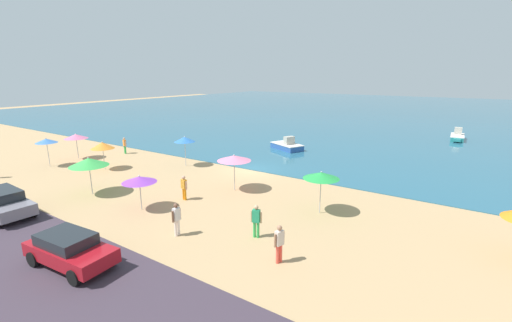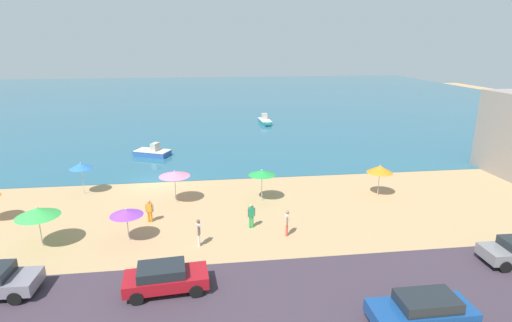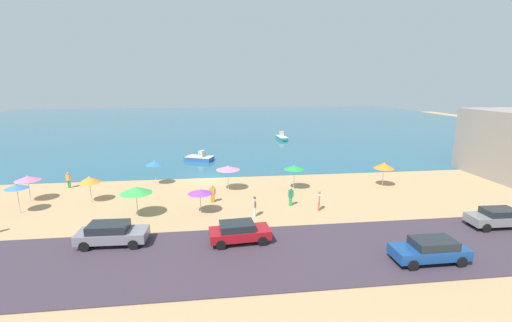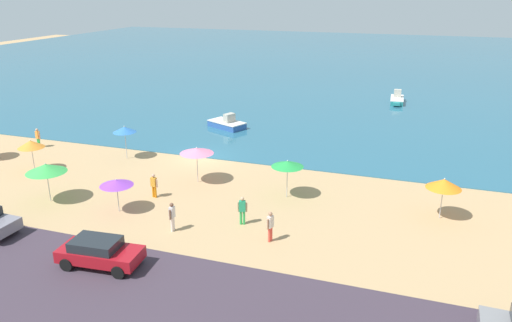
% 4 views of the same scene
% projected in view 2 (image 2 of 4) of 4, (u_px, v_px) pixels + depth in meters
% --- Properties ---
extents(ground_plane, '(160.00, 160.00, 0.00)m').
position_uv_depth(ground_plane, '(157.00, 182.00, 34.32)').
color(ground_plane, tan).
extents(sea, '(150.00, 110.00, 0.05)m').
position_uv_depth(sea, '(184.00, 98.00, 86.61)').
color(sea, '#275E76').
rests_on(sea, ground_plane).
extents(coastal_road, '(80.00, 8.00, 0.06)m').
position_uv_depth(coastal_road, '(113.00, 320.00, 17.20)').
color(coastal_road, '#3C303C').
rests_on(coastal_road, ground_plane).
extents(beach_umbrella_0, '(1.97, 1.97, 2.09)m').
position_uv_depth(beach_umbrella_0, '(126.00, 212.00, 23.72)').
color(beach_umbrella_0, '#B2B2B7').
rests_on(beach_umbrella_0, ground_plane).
extents(beach_umbrella_2, '(1.78, 1.78, 2.63)m').
position_uv_depth(beach_umbrella_2, '(81.00, 166.00, 31.06)').
color(beach_umbrella_2, '#B2B2B7').
rests_on(beach_umbrella_2, ground_plane).
extents(beach_umbrella_4, '(2.46, 2.46, 2.52)m').
position_uv_depth(beach_umbrella_4, '(37.00, 212.00, 22.94)').
color(beach_umbrella_4, '#B2B2B7').
rests_on(beach_umbrella_4, ground_plane).
extents(beach_umbrella_6, '(1.98, 1.98, 2.51)m').
position_uv_depth(beach_umbrella_6, '(380.00, 169.00, 30.81)').
color(beach_umbrella_6, '#B2B2B7').
rests_on(beach_umbrella_6, ground_plane).
extents(beach_umbrella_7, '(2.04, 2.04, 2.50)m').
position_uv_depth(beach_umbrella_7, '(262.00, 173.00, 29.75)').
color(beach_umbrella_7, '#B2B2B7').
rests_on(beach_umbrella_7, ground_plane).
extents(beach_umbrella_8, '(2.30, 2.30, 2.52)m').
position_uv_depth(beach_umbrella_8, '(174.00, 174.00, 29.40)').
color(beach_umbrella_8, '#B2B2B7').
rests_on(beach_umbrella_8, ground_plane).
extents(bather_1, '(0.31, 0.55, 1.69)m').
position_uv_depth(bather_1, '(287.00, 221.00, 24.61)').
color(bather_1, '#F75041').
rests_on(bather_1, ground_plane).
extents(bather_3, '(0.55, 0.31, 1.68)m').
position_uv_depth(bather_3, '(251.00, 214.00, 25.66)').
color(bather_3, green).
rests_on(bather_3, ground_plane).
extents(bather_4, '(0.22, 0.57, 1.68)m').
position_uv_depth(bather_4, '(199.00, 231.00, 23.35)').
color(bather_4, silver).
rests_on(bather_4, ground_plane).
extents(bather_5, '(0.56, 0.27, 1.58)m').
position_uv_depth(bather_5, '(149.00, 210.00, 26.52)').
color(bather_5, orange).
rests_on(bather_5, ground_plane).
extents(parked_car_0, '(4.08, 2.08, 1.37)m').
position_uv_depth(parked_car_0, '(165.00, 277.00, 19.01)').
color(parked_car_0, '#A1131C').
rests_on(parked_car_0, coastal_road).
extents(parked_car_1, '(4.35, 1.85, 1.39)m').
position_uv_depth(parked_car_1, '(422.00, 310.00, 16.68)').
color(parked_car_1, navy).
rests_on(parked_car_1, coastal_road).
extents(skiff_nearshore, '(4.18, 3.12, 1.41)m').
position_uv_depth(skiff_nearshore, '(152.00, 152.00, 42.19)').
color(skiff_nearshore, '#2D579E').
rests_on(skiff_nearshore, sea).
extents(skiff_offshore, '(1.63, 4.25, 1.46)m').
position_uv_depth(skiff_offshore, '(265.00, 121.00, 59.17)').
color(skiff_offshore, teal).
rests_on(skiff_offshore, sea).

